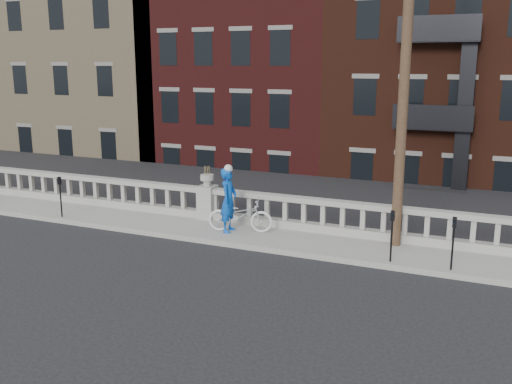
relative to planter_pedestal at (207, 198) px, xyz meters
The scene contains 11 objects.
ground 4.04m from the planter_pedestal, 90.00° to the right, with size 120.00×120.00×0.00m, color black.
sidewalk 1.21m from the planter_pedestal, 90.00° to the right, with size 32.00×2.20×0.15m, color gray.
balustrade 0.19m from the planter_pedestal, ahead, with size 28.00×0.34×1.03m.
planter_pedestal is the anchor object (origin of this frame).
lower_level 19.19m from the planter_pedestal, 88.31° to the left, with size 80.00×44.00×20.80m.
utility_pole 7.61m from the planter_pedestal, ahead, with size 1.60×0.28×10.00m.
parking_meter_b 4.90m from the planter_pedestal, 158.43° to the right, with size 0.10×0.09×1.36m.
parking_meter_c 6.59m from the planter_pedestal, 15.85° to the right, with size 0.10×0.09×1.36m.
parking_meter_d 8.05m from the planter_pedestal, 12.93° to the right, with size 0.10×0.09×1.36m.
bicycle 1.87m from the planter_pedestal, 29.45° to the right, with size 0.68×1.96×1.03m, color silver.
cyclist 1.70m from the planter_pedestal, 38.93° to the right, with size 0.72×0.47×1.96m, color blue.
Camera 1 is at (8.77, -12.08, 5.21)m, focal length 40.00 mm.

